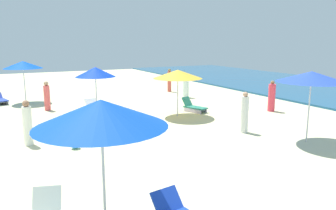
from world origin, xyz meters
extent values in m
cylinder|color=silver|center=(-2.68, 9.37, 0.94)|extent=(0.05, 0.05, 1.87)
cone|color=gold|center=(-2.68, 9.37, 2.08)|extent=(2.38, 2.38, 0.42)
cube|color=silver|center=(-3.03, 10.44, 0.10)|extent=(1.05, 0.42, 0.20)
cube|color=silver|center=(-3.20, 10.90, 0.10)|extent=(1.05, 0.42, 0.20)
cube|color=#2A7C68|center=(-3.11, 10.67, 0.23)|extent=(1.35, 0.97, 0.06)
cube|color=#2A7C68|center=(-3.64, 10.47, 0.47)|extent=(0.52, 0.64, 0.50)
cylinder|color=silver|center=(-9.96, 2.92, 1.03)|extent=(0.05, 0.05, 2.06)
cone|color=#0847BE|center=(-9.96, 2.92, 2.28)|extent=(2.21, 2.21, 0.43)
cube|color=silver|center=(-10.25, 1.79, 0.11)|extent=(1.16, 0.36, 0.22)
cube|color=#3047B0|center=(-10.19, 1.56, 0.25)|extent=(1.43, 0.91, 0.06)
cylinder|color=silver|center=(5.62, 3.29, 1.07)|extent=(0.05, 0.05, 2.15)
cone|color=#0F47B2|center=(5.62, 3.29, 2.39)|extent=(2.41, 2.41, 0.49)
cube|color=white|center=(4.70, 2.35, 0.50)|extent=(0.46, 0.62, 0.53)
cube|color=#1B3FBA|center=(5.69, 4.57, 0.43)|extent=(0.47, 0.68, 0.43)
cylinder|color=silver|center=(3.21, 11.56, 1.11)|extent=(0.05, 0.05, 2.22)
cone|color=#2849B7|center=(3.21, 11.56, 2.41)|extent=(2.45, 2.45, 0.38)
cylinder|color=silver|center=(-4.00, 5.68, 1.00)|extent=(0.05, 0.05, 2.00)
cone|color=#0B35D6|center=(-4.00, 5.68, 2.23)|extent=(1.88, 1.88, 0.46)
cube|color=silver|center=(-4.92, 5.65, 0.12)|extent=(1.03, 0.28, 0.24)
cube|color=silver|center=(-5.05, 6.20, 0.12)|extent=(1.03, 0.28, 0.24)
cube|color=white|center=(-4.98, 5.92, 0.27)|extent=(1.29, 0.91, 0.06)
cube|color=white|center=(-5.50, 5.80, 0.48)|extent=(0.53, 0.70, 0.45)
cylinder|color=#E4594A|center=(-9.96, 12.65, 0.73)|extent=(0.39, 0.39, 1.47)
sphere|color=olive|center=(-9.96, 12.65, 1.57)|extent=(0.22, 0.22, 0.22)
cylinder|color=white|center=(-1.03, 2.42, 0.70)|extent=(0.37, 0.37, 1.40)
sphere|color=#9B6C4F|center=(-1.03, 2.42, 1.51)|extent=(0.24, 0.24, 0.24)
cylinder|color=white|center=(-7.24, 12.47, 0.70)|extent=(0.52, 0.52, 1.39)
sphere|color=beige|center=(-7.24, 12.47, 1.50)|extent=(0.25, 0.25, 0.25)
cylinder|color=#F95D5B|center=(-7.04, 3.81, 0.67)|extent=(0.42, 0.42, 1.34)
sphere|color=tan|center=(-7.04, 3.81, 1.45)|extent=(0.24, 0.24, 0.24)
cylinder|color=#F83F53|center=(-1.46, 14.34, 0.72)|extent=(0.49, 0.49, 1.44)
sphere|color=#9B6E46|center=(-1.46, 14.34, 1.53)|extent=(0.20, 0.20, 0.20)
cylinder|color=white|center=(1.14, 10.37, 0.74)|extent=(0.42, 0.42, 1.47)
sphere|color=tan|center=(1.14, 10.37, 1.57)|extent=(0.20, 0.20, 0.20)
sphere|color=#3FA7D8|center=(0.14, 3.81, 0.16)|extent=(0.32, 0.32, 0.32)
camera|label=1|loc=(11.26, 1.77, 3.66)|focal=35.10mm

